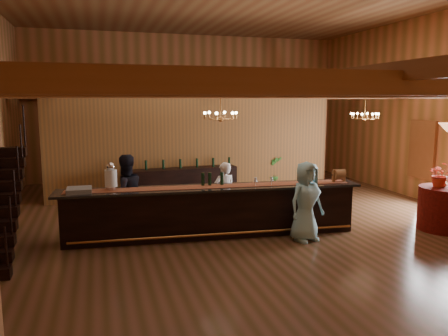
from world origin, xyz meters
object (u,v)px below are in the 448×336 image
object	(u,v)px
backbar_shelf	(181,184)
floor_plant	(274,174)
chandelier_right	(365,116)
guest	(306,201)
round_table	(444,209)
beverage_dispenser	(111,177)
bartender	(224,194)
raffle_drum	(339,175)
staff_second	(125,195)
tasting_bar	(212,211)
chandelier_left	(221,115)

from	to	relation	value
backbar_shelf	floor_plant	xyz separation A→B (m)	(3.28, 0.53, 0.09)
backbar_shelf	chandelier_right	bearing A→B (deg)	-22.64
guest	floor_plant	bearing A→B (deg)	59.32
round_table	guest	xyz separation A→B (m)	(-3.49, 0.17, 0.36)
beverage_dispenser	chandelier_right	distance (m)	7.64
backbar_shelf	guest	xyz separation A→B (m)	(1.87, -4.63, 0.37)
round_table	floor_plant	size ratio (longest dim) A/B	1.02
backbar_shelf	chandelier_right	distance (m)	5.84
backbar_shelf	guest	world-z (taller)	guest
bartender	guest	distance (m)	2.10
guest	floor_plant	xyz separation A→B (m)	(1.41, 5.16, -0.29)
chandelier_right	floor_plant	xyz separation A→B (m)	(-1.91, 2.22, -1.99)
raffle_drum	staff_second	bearing A→B (deg)	168.66
tasting_bar	beverage_dispenser	world-z (taller)	beverage_dispenser
raffle_drum	backbar_shelf	world-z (taller)	raffle_drum
bartender	floor_plant	size ratio (longest dim) A/B	1.35
raffle_drum	round_table	distance (m)	2.60
tasting_bar	round_table	size ratio (longest dim) A/B	5.78
raffle_drum	guest	size ratio (longest dim) A/B	0.20
backbar_shelf	chandelier_left	xyz separation A→B (m)	(0.42, -3.01, 2.18)
raffle_drum	chandelier_left	distance (m)	3.09
chandelier_left	bartender	bearing A→B (deg)	-25.14
beverage_dispenser	floor_plant	bearing A→B (deg)	36.76
staff_second	floor_plant	xyz separation A→B (m)	(5.10, 3.60, -0.33)
beverage_dispenser	backbar_shelf	distance (m)	4.21
chandelier_left	floor_plant	size ratio (longest dim) A/B	0.69
raffle_drum	bartender	world-z (taller)	bartender
chandelier_left	chandelier_right	world-z (taller)	same
chandelier_left	round_table	bearing A→B (deg)	-19.89
raffle_drum	chandelier_right	size ratio (longest dim) A/B	0.42
raffle_drum	floor_plant	distance (m)	4.63
raffle_drum	guest	distance (m)	1.35
tasting_bar	chandelier_left	size ratio (longest dim) A/B	8.46
tasting_bar	chandelier_left	bearing A→B (deg)	65.97
raffle_drum	bartender	distance (m)	2.74
round_table	raffle_drum	bearing A→B (deg)	162.01
tasting_bar	staff_second	world-z (taller)	staff_second
tasting_bar	guest	size ratio (longest dim) A/B	3.91
beverage_dispenser	chandelier_left	size ratio (longest dim) A/B	0.75
bartender	guest	world-z (taller)	guest
raffle_drum	backbar_shelf	bearing A→B (deg)	126.64
backbar_shelf	guest	size ratio (longest dim) A/B	2.02
staff_second	floor_plant	size ratio (longest dim) A/B	1.58
chandelier_right	guest	xyz separation A→B (m)	(-3.32, -2.94, -1.71)
backbar_shelf	chandelier_left	bearing A→B (deg)	-86.69
backbar_shelf	staff_second	xyz separation A→B (m)	(-1.82, -3.07, 0.42)
beverage_dispenser	backbar_shelf	size ratio (longest dim) A/B	0.17
staff_second	round_table	bearing A→B (deg)	146.27
bartender	staff_second	size ratio (longest dim) A/B	0.86
floor_plant	staff_second	bearing A→B (deg)	-144.82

